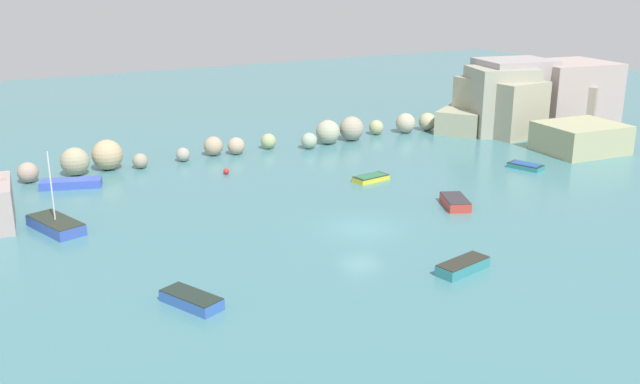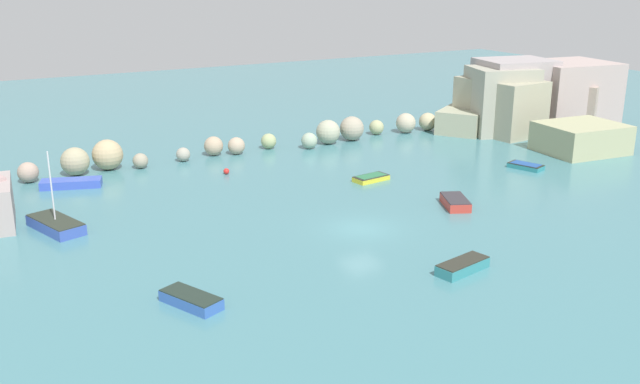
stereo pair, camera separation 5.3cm
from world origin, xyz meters
TOP-DOWN VIEW (x-y plane):
  - cove_water at (0.00, 0.00)m, footprint 160.00×160.00m
  - cliff_headland_right at (31.24, 16.39)m, footprint 19.70×18.42m
  - rock_breakwater at (2.31, 21.86)m, footprint 40.65×3.77m
  - channel_buoy at (-2.76, 16.24)m, footprint 0.48×0.48m
  - moored_boat_0 at (6.53, 8.91)m, footprint 3.00×1.73m
  - moored_boat_1 at (-17.21, 9.34)m, footprint 3.12×4.88m
  - moored_boat_2 at (8.20, 0.62)m, footprint 2.62×3.38m
  - moored_boat_3 at (19.84, 5.62)m, footprint 2.21×3.09m
  - moored_boat_4 at (-14.54, 18.63)m, footprint 4.73×2.81m
  - moored_boat_5 at (-13.22, -5.12)m, footprint 2.55×3.59m
  - moored_boat_6 at (1.29, -8.44)m, footprint 3.50×1.88m

SIDE VIEW (x-z plane):
  - cove_water at x=0.00m, z-range 0.00..0.00m
  - moored_boat_3 at x=19.84m, z-range 0.01..0.45m
  - moored_boat_0 at x=6.53m, z-range 0.01..0.45m
  - channel_buoy at x=-2.76m, z-range 0.00..0.48m
  - moored_boat_5 at x=-13.22m, z-range 0.00..0.61m
  - moored_boat_4 at x=-14.54m, z-range 0.00..0.62m
  - moored_boat_6 at x=1.29m, z-range 0.00..0.63m
  - moored_boat_2 at x=8.20m, z-range 0.00..0.67m
  - moored_boat_1 at x=-17.21m, z-range -2.22..2.98m
  - rock_breakwater at x=2.31m, z-range -0.23..2.30m
  - cliff_headland_right at x=31.24m, z-range -0.66..6.59m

